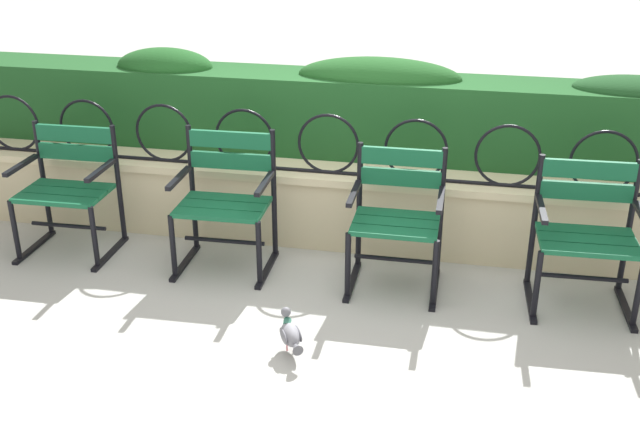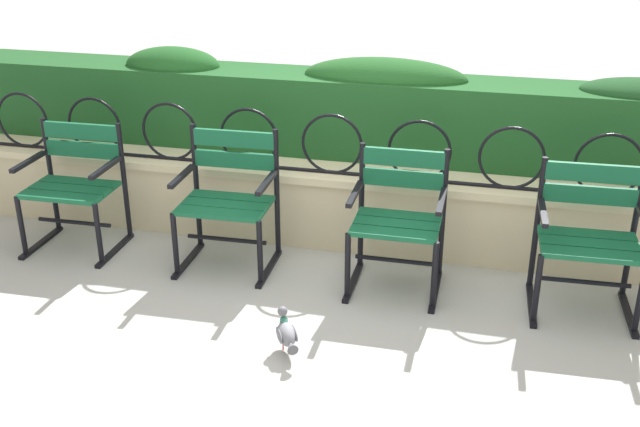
{
  "view_description": "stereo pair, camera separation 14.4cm",
  "coord_description": "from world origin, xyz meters",
  "px_view_note": "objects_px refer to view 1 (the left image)",
  "views": [
    {
      "loc": [
        0.85,
        -3.9,
        2.34
      ],
      "look_at": [
        0.0,
        0.13,
        0.55
      ],
      "focal_mm": 42.55,
      "sensor_mm": 36.0,
      "label": 1
    },
    {
      "loc": [
        0.99,
        -3.87,
        2.34
      ],
      "look_at": [
        0.0,
        0.13,
        0.55
      ],
      "focal_mm": 42.55,
      "sensor_mm": 36.0,
      "label": 2
    }
  ],
  "objects_px": {
    "park_chair_rightmost": "(586,231)",
    "park_chair_centre_left": "(226,198)",
    "pigeon_near_chairs": "(291,334)",
    "park_chair_centre_right": "(397,216)",
    "park_chair_leftmost": "(69,186)"
  },
  "relations": [
    {
      "from": "park_chair_centre_left",
      "to": "park_chair_rightmost",
      "type": "distance_m",
      "value": 2.24
    },
    {
      "from": "pigeon_near_chairs",
      "to": "park_chair_centre_left",
      "type": "bearing_deg",
      "value": 125.05
    },
    {
      "from": "pigeon_near_chairs",
      "to": "park_chair_rightmost",
      "type": "bearing_deg",
      "value": 29.8
    },
    {
      "from": "park_chair_rightmost",
      "to": "pigeon_near_chairs",
      "type": "distance_m",
      "value": 1.85
    },
    {
      "from": "park_chair_centre_left",
      "to": "park_chair_rightmost",
      "type": "bearing_deg",
      "value": -1.11
    },
    {
      "from": "park_chair_rightmost",
      "to": "park_chair_centre_left",
      "type": "bearing_deg",
      "value": 178.89
    },
    {
      "from": "park_chair_rightmost",
      "to": "park_chair_centre_right",
      "type": "bearing_deg",
      "value": 179.61
    },
    {
      "from": "park_chair_leftmost",
      "to": "pigeon_near_chairs",
      "type": "bearing_deg",
      "value": -28.08
    },
    {
      "from": "pigeon_near_chairs",
      "to": "park_chair_centre_right",
      "type": "bearing_deg",
      "value": 63.28
    },
    {
      "from": "park_chair_leftmost",
      "to": "park_chair_centre_right",
      "type": "xyz_separation_m",
      "value": [
        2.24,
        -0.04,
        -0.0
      ]
    },
    {
      "from": "park_chair_centre_right",
      "to": "pigeon_near_chairs",
      "type": "relative_size",
      "value": 3.21
    },
    {
      "from": "park_chair_leftmost",
      "to": "park_chair_rightmost",
      "type": "bearing_deg",
      "value": -0.83
    },
    {
      "from": "park_chair_leftmost",
      "to": "park_chair_centre_right",
      "type": "bearing_deg",
      "value": -1.05
    },
    {
      "from": "park_chair_leftmost",
      "to": "park_chair_rightmost",
      "type": "distance_m",
      "value": 3.36
    },
    {
      "from": "park_chair_centre_left",
      "to": "park_chair_centre_right",
      "type": "relative_size",
      "value": 1.04
    }
  ]
}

